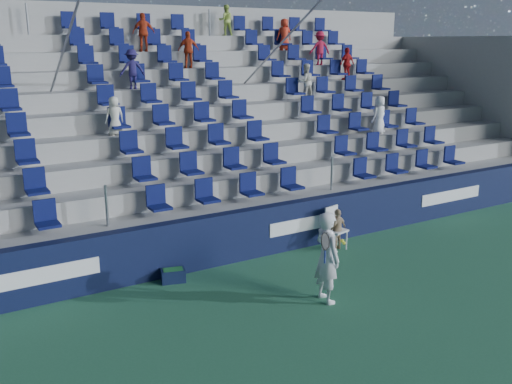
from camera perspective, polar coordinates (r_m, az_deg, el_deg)
ground at (r=11.25m, az=6.59°, el=-11.72°), size 70.00×70.00×0.00m
sponsor_wall at (r=13.44m, az=-1.49°, el=-4.32°), size 24.00×0.32×1.20m
grandstand at (r=17.56m, az=-9.75°, el=5.20°), size 24.00×8.17×6.63m
tennis_player at (r=11.30m, az=7.11°, el=-6.47°), size 0.69×0.70×1.84m
line_judge_chair at (r=14.32m, az=7.77°, el=-3.25°), size 0.55×0.57×1.05m
line_judge at (r=14.23m, az=8.16°, el=-3.71°), size 0.66×0.41×1.04m
ball_bin at (r=12.49m, az=-8.29°, el=-8.19°), size 0.58×0.45×0.29m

